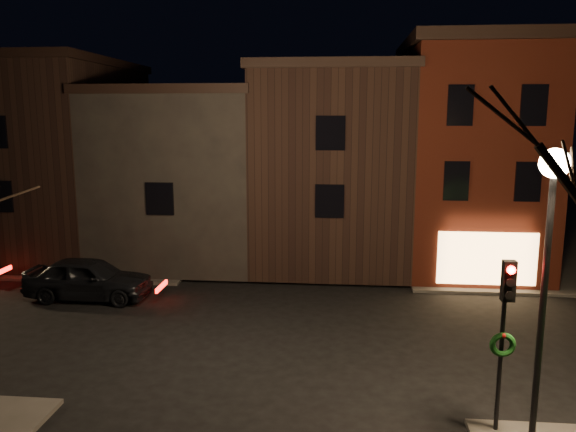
{
  "coord_description": "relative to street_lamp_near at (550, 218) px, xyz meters",
  "views": [
    {
      "loc": [
        1.96,
        -17.64,
        7.25
      ],
      "look_at": [
        -0.16,
        4.68,
        3.2
      ],
      "focal_mm": 35.0,
      "sensor_mm": 36.0,
      "label": 1
    }
  ],
  "objects": [
    {
      "name": "ground",
      "position": [
        -6.2,
        6.0,
        -5.18
      ],
      "size": [
        120.0,
        120.0,
        0.0
      ],
      "primitive_type": "plane",
      "color": "black",
      "rests_on": "ground"
    },
    {
      "name": "parked_car_a",
      "position": [
        -14.17,
        9.01,
        -4.33
      ],
      "size": [
        4.98,
        2.04,
        1.69
      ],
      "primitive_type": "imported",
      "rotation": [
        0.0,
        0.0,
        1.56
      ],
      "color": "black",
      "rests_on": "ground"
    },
    {
      "name": "row_building_c",
      "position": [
        -19.2,
        16.5,
        -0.09
      ],
      "size": [
        7.3,
        10.3,
        9.9
      ],
      "color": "black",
      "rests_on": "ground"
    },
    {
      "name": "traffic_signal",
      "position": [
        -0.6,
        0.49,
        -2.37
      ],
      "size": [
        0.58,
        0.38,
        4.05
      ],
      "color": "black",
      "rests_on": "sidewalk_near_right"
    },
    {
      "name": "corner_building",
      "position": [
        1.8,
        15.47,
        0.22
      ],
      "size": [
        6.5,
        8.5,
        10.5
      ],
      "color": "#4D180D",
      "rests_on": "ground"
    },
    {
      "name": "row_building_a",
      "position": [
        -4.7,
        16.5,
        -0.34
      ],
      "size": [
        7.3,
        10.3,
        9.4
      ],
      "color": "black",
      "rests_on": "ground"
    },
    {
      "name": "sidewalk_far_left",
      "position": [
        -26.2,
        26.0,
        -5.12
      ],
      "size": [
        30.0,
        30.0,
        0.12
      ],
      "primitive_type": "cube",
      "color": "#2D2B28",
      "rests_on": "ground"
    },
    {
      "name": "street_lamp_near",
      "position": [
        0.0,
        0.0,
        0.0
      ],
      "size": [
        0.6,
        0.6,
        6.48
      ],
      "color": "black",
      "rests_on": "sidewalk_near_right"
    },
    {
      "name": "row_building_b",
      "position": [
        -11.95,
        16.5,
        -0.85
      ],
      "size": [
        7.8,
        10.3,
        8.4
      ],
      "color": "black",
      "rests_on": "ground"
    }
  ]
}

